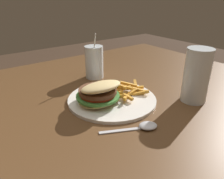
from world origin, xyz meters
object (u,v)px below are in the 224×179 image
at_px(beer_glass, 196,77).
at_px(juice_glass, 94,63).
at_px(spoon, 145,126).
at_px(meal_plate_near, 106,95).

bearing_deg(beer_glass, juice_glass, -68.32).
height_order(juice_glass, spoon, juice_glass).
relative_size(meal_plate_near, beer_glass, 1.66).
xyz_separation_m(juice_glass, spoon, (0.09, 0.40, -0.06)).
bearing_deg(juice_glass, spoon, 76.63).
height_order(meal_plate_near, beer_glass, beer_glass).
relative_size(meal_plate_near, juice_glass, 1.55).
xyz_separation_m(meal_plate_near, juice_glass, (-0.09, -0.22, 0.03)).
distance_m(juice_glass, spoon, 0.41).
bearing_deg(meal_plate_near, beer_glass, 147.57).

